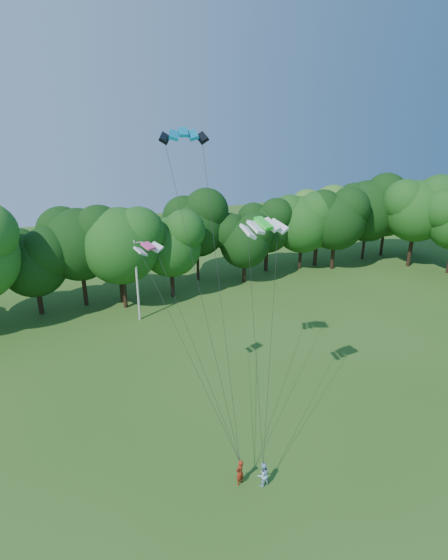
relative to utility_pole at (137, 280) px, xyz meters
name	(u,v)px	position (x,y,z in m)	size (l,w,h in m)	color
utility_pole	(137,280)	(0.00, 0.00, 0.00)	(1.70, 0.37, 8.55)	beige
kite_flyer_left	(240,472)	(-1.59, -23.82, -3.55)	(0.61, 0.40, 1.67)	maroon
kite_flyer_right	(263,474)	(-0.47, -24.52, -3.62)	(0.75, 0.58, 1.54)	#B3D6F8
kite_teal	(183,132)	(-1.54, -16.92, 14.78)	(2.87, 1.98, 0.52)	#046D92
kite_green	(264,223)	(1.55, -20.64, 10.04)	(2.78, 1.46, 0.57)	#22E42D
kite_pink	(148,246)	(-3.48, -15.34, 8.04)	(1.96, 1.38, 0.37)	#E53F84
tree_back_center	(118,242)	(-0.30, 5.32, 2.77)	(7.88, 7.88, 11.46)	black
tree_back_east	(319,211)	(27.52, 5.46, 3.46)	(8.64, 8.64, 12.57)	#392516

